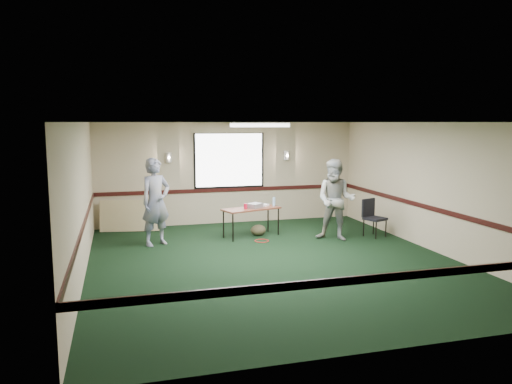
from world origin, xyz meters
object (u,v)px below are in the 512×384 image
object	(u,v)px
person_left	(156,202)
person_right	(336,200)
projector	(255,206)
conference_chair	(372,214)
folding_table	(251,210)

from	to	relation	value
person_left	person_right	xyz separation A→B (m)	(4.01, -0.62, -0.03)
projector	person_right	distance (m)	1.90
conference_chair	folding_table	bearing A→B (deg)	143.01
projector	person_right	xyz separation A→B (m)	(1.69, -0.87, 0.19)
projector	person_left	size ratio (longest dim) A/B	0.17
projector	person_left	distance (m)	2.35
projector	conference_chair	distance (m)	2.80
conference_chair	person_right	distance (m)	1.11
conference_chair	person_right	xyz separation A→B (m)	(-1.02, -0.14, 0.41)
folding_table	projector	world-z (taller)	projector
folding_table	projector	xyz separation A→B (m)	(0.09, 0.01, 0.10)
folding_table	person_left	size ratio (longest dim) A/B	0.76
projector	conference_chair	world-z (taller)	conference_chair
folding_table	person_left	xyz separation A→B (m)	(-2.24, -0.24, 0.33)
folding_table	conference_chair	bearing A→B (deg)	-31.73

